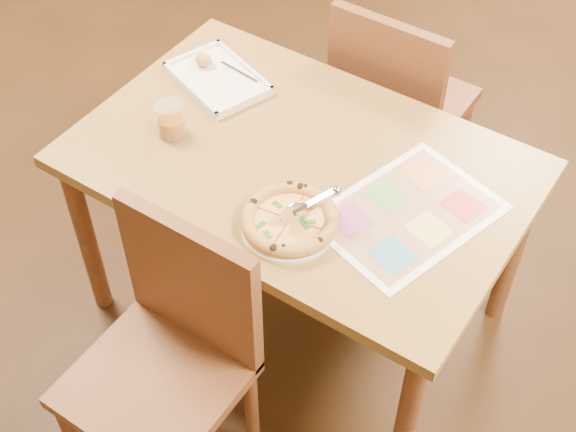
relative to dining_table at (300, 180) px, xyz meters
The scene contains 9 objects.
dining_table is the anchor object (origin of this frame).
chair_near 0.61m from the dining_table, 90.00° to the right, with size 0.42×0.42×0.47m.
chair_far 0.61m from the dining_table, 90.00° to the left, with size 0.42×0.42×0.47m.
plate 0.29m from the dining_table, 63.51° to the right, with size 0.25×0.25×0.01m, color white.
pizza 0.29m from the dining_table, 62.84° to the right, with size 0.27×0.27×0.04m.
pizza_cutter 0.32m from the dining_table, 51.75° to the right, with size 0.10×0.14×0.09m.
appetizer_tray 0.46m from the dining_table, 159.79° to the left, with size 0.37×0.31×0.06m.
glass_tumbler 0.42m from the dining_table, 162.29° to the right, with size 0.09×0.09×0.11m.
menu 0.37m from the dining_table, ahead, with size 0.34×0.48×0.01m, color white.
Camera 1 is at (0.91, -1.42, 2.32)m, focal length 50.00 mm.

